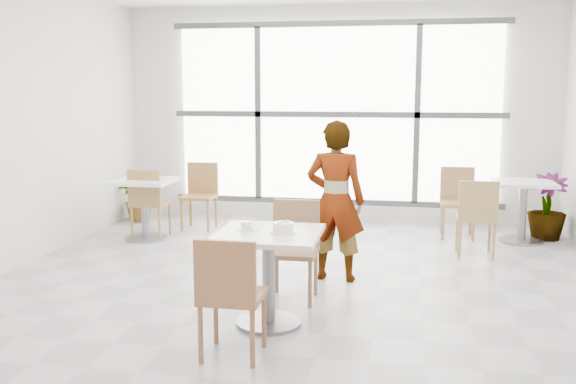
% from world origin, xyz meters
% --- Properties ---
extents(floor, '(7.00, 7.00, 0.00)m').
position_xyz_m(floor, '(0.00, 0.00, 0.00)').
color(floor, '#9E9EA5').
rests_on(floor, ground).
extents(wall_back, '(6.00, 0.00, 6.00)m').
position_xyz_m(wall_back, '(0.00, 3.50, 1.50)').
color(wall_back, silver).
rests_on(wall_back, ground).
extents(wall_front, '(6.00, 0.00, 6.00)m').
position_xyz_m(wall_front, '(0.00, -3.50, 1.50)').
color(wall_front, silver).
rests_on(wall_front, ground).
extents(window, '(4.60, 0.07, 2.52)m').
position_xyz_m(window, '(0.00, 3.44, 1.50)').
color(window, white).
rests_on(window, ground).
extents(main_table, '(0.80, 0.80, 0.75)m').
position_xyz_m(main_table, '(-0.08, -0.73, 0.52)').
color(main_table, silver).
rests_on(main_table, ground).
extents(chair_near, '(0.42, 0.42, 0.87)m').
position_xyz_m(chair_near, '(-0.20, -1.45, 0.50)').
color(chair_near, brown).
rests_on(chair_near, ground).
extents(chair_far, '(0.42, 0.42, 0.87)m').
position_xyz_m(chair_far, '(0.01, -0.02, 0.50)').
color(chair_far, '#8A6245').
rests_on(chair_far, ground).
extents(oatmeal_bowl, '(0.21, 0.21, 0.10)m').
position_xyz_m(oatmeal_bowl, '(0.04, -0.74, 0.79)').
color(oatmeal_bowl, white).
rests_on(oatmeal_bowl, main_table).
extents(coffee_cup, '(0.16, 0.13, 0.07)m').
position_xyz_m(coffee_cup, '(-0.26, -0.68, 0.78)').
color(coffee_cup, white).
rests_on(coffee_cup, main_table).
extents(person, '(0.60, 0.42, 1.56)m').
position_xyz_m(person, '(0.30, 0.60, 0.78)').
color(person, black).
rests_on(person, ground).
extents(bg_table_left, '(0.70, 0.70, 0.75)m').
position_xyz_m(bg_table_left, '(-2.19, 1.89, 0.49)').
color(bg_table_left, white).
rests_on(bg_table_left, ground).
extents(bg_table_right, '(0.70, 0.70, 0.75)m').
position_xyz_m(bg_table_right, '(2.37, 2.56, 0.49)').
color(bg_table_right, white).
rests_on(bg_table_right, ground).
extents(bg_chair_left_near, '(0.42, 0.42, 0.87)m').
position_xyz_m(bg_chair_left_near, '(-2.17, 1.94, 0.50)').
color(bg_chair_left_near, '#9D7644').
rests_on(bg_chair_left_near, ground).
extents(bg_chair_left_far, '(0.42, 0.42, 0.87)m').
position_xyz_m(bg_chair_left_far, '(-1.73, 2.68, 0.50)').
color(bg_chair_left_far, olive).
rests_on(bg_chair_left_far, ground).
extents(bg_chair_right_near, '(0.42, 0.42, 0.87)m').
position_xyz_m(bg_chair_right_near, '(1.75, 1.71, 0.50)').
color(bg_chair_right_near, '#A37F4D').
rests_on(bg_chair_right_near, ground).
extents(bg_chair_right_far, '(0.42, 0.42, 0.87)m').
position_xyz_m(bg_chair_right_far, '(1.62, 2.77, 0.50)').
color(bg_chair_right_far, '#946E4A').
rests_on(bg_chair_right_far, ground).
extents(plant_left, '(0.67, 0.61, 0.65)m').
position_xyz_m(plant_left, '(-2.70, 2.96, 0.32)').
color(plant_left, '#507D44').
rests_on(plant_left, ground).
extents(plant_right, '(0.54, 0.54, 0.82)m').
position_xyz_m(plant_right, '(2.70, 2.78, 0.41)').
color(plant_right, '#477535').
rests_on(plant_right, ground).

